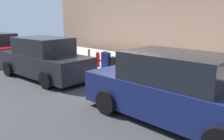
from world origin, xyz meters
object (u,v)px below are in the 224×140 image
object	(u,v)px
suitcase_navy_3	(166,73)
suitcase_red_7	(129,66)
suitcase_black_2	(178,73)
parked_car_navy_0	(174,90)
suitcase_navy_10	(106,61)
suitcase_olive_6	(138,66)
suitcase_teal_5	(147,68)
suitcase_maroon_4	(156,70)
bollard_post	(89,57)
suitcase_black_9	(114,64)
suitcase_silver_1	(191,77)
parked_car_charcoal_1	(44,59)
suitcase_silver_8	(121,63)
fire_hydrant	(98,59)
suitcase_red_0	(207,81)

from	to	relation	value
suitcase_navy_3	suitcase_red_7	bearing A→B (deg)	-1.30
suitcase_black_2	parked_car_navy_0	xyz separation A→B (m)	(-1.30, 2.67, 0.27)
suitcase_navy_10	parked_car_navy_0	world-z (taller)	parked_car_navy_0
suitcase_olive_6	parked_car_navy_0	world-z (taller)	parked_car_navy_0
suitcase_navy_3	suitcase_teal_5	xyz separation A→B (m)	(0.92, -0.06, 0.06)
suitcase_maroon_4	bollard_post	distance (m)	3.82
suitcase_maroon_4	suitcase_black_9	bearing A→B (deg)	0.09
suitcase_silver_1	parked_car_navy_0	xyz separation A→B (m)	(-0.78, 2.64, 0.32)
suitcase_red_7	parked_car_navy_0	bearing A→B (deg)	143.91
suitcase_black_2	suitcase_teal_5	world-z (taller)	suitcase_black_2
suitcase_silver_1	suitcase_red_7	world-z (taller)	suitcase_silver_1
suitcase_teal_5	suitcase_olive_6	xyz separation A→B (m)	(0.47, -0.04, -0.01)
suitcase_black_2	parked_car_charcoal_1	bearing A→B (deg)	29.45
suitcase_navy_10	parked_car_charcoal_1	xyz separation A→B (m)	(1.10, 2.56, 0.26)
suitcase_red_7	suitcase_navy_10	size ratio (longest dim) A/B	1.09
bollard_post	suitcase_black_2	bearing A→B (deg)	-177.60
suitcase_silver_8	suitcase_navy_3	bearing A→B (deg)	178.83
fire_hydrant	suitcase_teal_5	bearing A→B (deg)	-179.41
suitcase_red_0	suitcase_teal_5	xyz separation A→B (m)	(2.42, 0.05, 0.08)
suitcase_black_2	fire_hydrant	xyz separation A→B (m)	(4.26, 0.05, -0.00)
suitcase_olive_6	suitcase_teal_5	bearing A→B (deg)	175.00
suitcase_teal_5	suitcase_black_2	bearing A→B (deg)	-179.23
parked_car_charcoal_1	suitcase_teal_5	bearing A→B (deg)	-141.68
suitcase_black_9	suitcase_navy_10	bearing A→B (deg)	8.96
suitcase_black_2	fire_hydrant	distance (m)	4.26
suitcase_teal_5	fire_hydrant	bearing A→B (deg)	0.59
suitcase_teal_5	bollard_post	xyz separation A→B (m)	(3.35, 0.18, 0.05)
suitcase_maroon_4	suitcase_olive_6	xyz separation A→B (m)	(0.94, -0.06, -0.01)
suitcase_silver_8	bollard_post	bearing A→B (deg)	4.77
suitcase_black_2	suitcase_navy_10	world-z (taller)	suitcase_black_2
suitcase_olive_6	suitcase_navy_10	xyz separation A→B (m)	(1.79, 0.13, 0.03)
suitcase_silver_1	suitcase_maroon_4	xyz separation A→B (m)	(1.43, 0.01, 0.04)
suitcase_silver_8	parked_car_charcoal_1	size ratio (longest dim) A/B	0.21
suitcase_black_2	suitcase_maroon_4	distance (m)	0.91
parked_car_charcoal_1	suitcase_silver_8	bearing A→B (deg)	-126.91
suitcase_olive_6	suitcase_silver_1	bearing A→B (deg)	178.69
suitcase_red_0	suitcase_navy_10	bearing A→B (deg)	1.72
suitcase_teal_5	suitcase_olive_6	bearing A→B (deg)	-5.00
suitcase_silver_1	suitcase_navy_10	xyz separation A→B (m)	(4.16, 0.08, 0.06)
suitcase_red_0	suitcase_teal_5	world-z (taller)	suitcase_teal_5
parked_car_navy_0	suitcase_navy_3	bearing A→B (deg)	-55.80
suitcase_navy_10	suitcase_black_9	bearing A→B (deg)	-171.04
bollard_post	fire_hydrant	bearing A→B (deg)	-162.19
suitcase_red_0	parked_car_navy_0	world-z (taller)	parked_car_navy_0
bollard_post	parked_car_charcoal_1	bearing A→B (deg)	89.84
suitcase_silver_8	suitcase_navy_10	distance (m)	0.89
suitcase_navy_10	parked_car_charcoal_1	distance (m)	2.80
suitcase_olive_6	fire_hydrant	size ratio (longest dim) A/B	1.31
suitcase_red_0	suitcase_silver_1	world-z (taller)	suitcase_silver_1
suitcase_red_7	suitcase_silver_8	world-z (taller)	suitcase_silver_8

